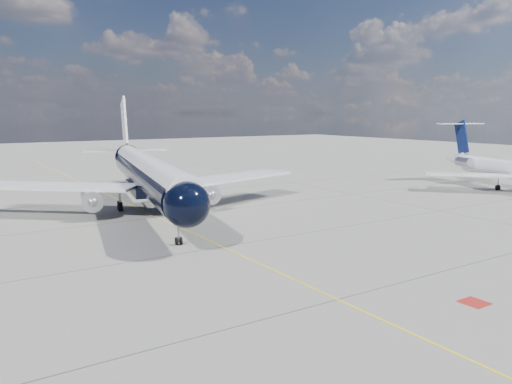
# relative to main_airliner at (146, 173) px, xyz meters

# --- Properties ---
(ground) EXTENTS (320.00, 320.00, 0.00)m
(ground) POSITION_rel_main_airliner_xyz_m (-0.89, -0.52, -4.48)
(ground) COLOR gray
(ground) RESTS_ON ground
(taxiway_centerline) EXTENTS (0.16, 160.00, 0.01)m
(taxiway_centerline) POSITION_rel_main_airliner_xyz_m (-0.89, -5.52, -4.47)
(taxiway_centerline) COLOR yellow
(taxiway_centerline) RESTS_ON ground
(red_marking) EXTENTS (1.60, 1.60, 0.01)m
(red_marking) POSITION_rel_main_airliner_xyz_m (5.91, -40.52, -4.47)
(red_marking) COLOR maroon
(red_marking) RESTS_ON ground
(main_airliner) EXTENTS (40.13, 49.51, 14.43)m
(main_airliner) POSITION_rel_main_airliner_xyz_m (0.00, 0.00, 0.00)
(main_airliner) COLOR black
(main_airliner) RESTS_ON ground
(regional_jet) EXTENTS (25.60, 30.18, 10.53)m
(regional_jet) POSITION_rel_main_airliner_xyz_m (52.75, -14.49, -1.15)
(regional_jet) COLOR white
(regional_jet) RESTS_ON ground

